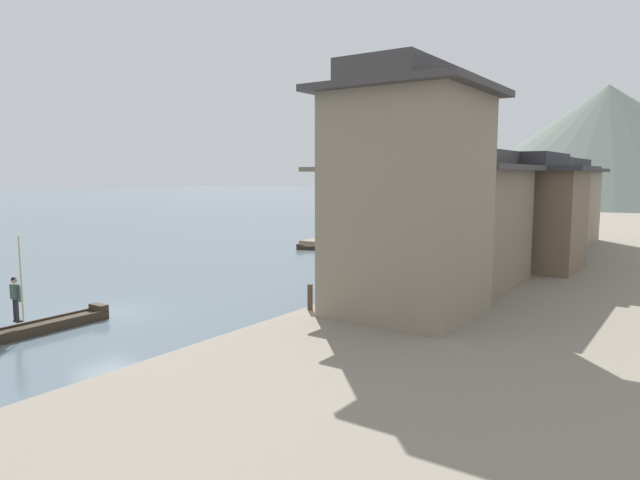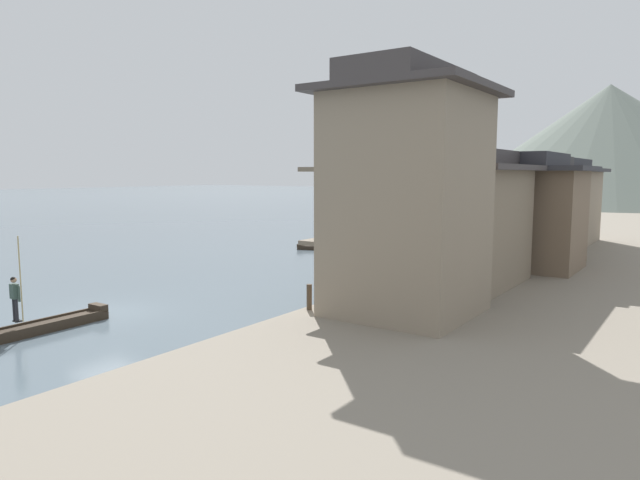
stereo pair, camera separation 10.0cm
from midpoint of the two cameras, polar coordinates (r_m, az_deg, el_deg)
name	(u,v)px [view 2 (the right image)]	position (r m, az deg, el deg)	size (l,w,h in m)	color
ground_plane	(105,314)	(24.71, -20.91, -7.05)	(400.00, 400.00, 0.00)	slate
boat_foreground_poled	(44,326)	(22.98, -26.18, -7.86)	(0.99, 4.91, 0.56)	#33281E
boatman_person	(15,294)	(22.22, -28.48, -4.82)	(0.57, 0.26, 3.04)	black
boat_moored_nearest	(353,285)	(28.25, 3.51, -4.58)	(2.07, 5.61, 0.51)	brown
boat_moored_second	(521,226)	(64.81, 19.79, 1.38)	(5.21, 3.19, 0.35)	#423328
boat_moored_third	(506,221)	(70.57, 18.46, 1.88)	(1.93, 4.27, 0.52)	#232326
boat_moored_far	(532,230)	(58.11, 20.83, 0.93)	(1.92, 4.29, 0.77)	#33281E
boat_midriver_drifting	(475,216)	(77.50, 15.49, 2.35)	(5.23, 1.69, 0.37)	#232326
boat_midriver_upstream	(468,247)	(43.57, 14.90, -0.71)	(1.70, 4.29, 0.67)	#232326
boat_upstream_distant	(430,261)	(36.97, 11.18, -2.06)	(1.52, 4.49, 0.39)	brown
boat_crossing_west	(335,248)	(42.30, 1.57, -0.84)	(5.69, 2.98, 0.41)	#33281E
house_waterfront_nearest	(407,194)	(20.32, 8.95, 4.61)	(5.89, 5.73, 8.74)	gray
house_waterfront_second	(465,219)	(26.32, 14.61, 2.07)	(5.47, 7.51, 6.14)	#7F705B
house_waterfront_tall	(522,212)	(32.25, 19.94, 2.73)	(7.03, 5.52, 6.14)	#75604C
house_waterfront_narrow	(537,207)	(37.75, 21.29, 3.19)	(5.86, 6.36, 6.14)	#7F705B
house_waterfront_far	(560,202)	(44.68, 23.28, 3.56)	(5.58, 8.28, 6.14)	gray
mooring_post_dock_near	(309,297)	(20.97, -0.96, -5.82)	(0.20, 0.20, 0.96)	#473828
mooring_post_dock_mid	(402,269)	(27.37, 8.42, -2.95)	(0.20, 0.20, 0.94)	#473828
hill_far_west	(607,146)	(112.07, 27.22, 8.50)	(60.12, 60.12, 21.26)	slate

